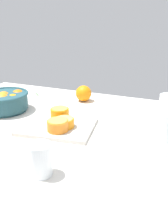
{
  "coord_description": "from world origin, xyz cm",
  "views": [
    {
      "loc": [
        36.54,
        -79.94,
        43.4
      ],
      "look_at": [
        2.8,
        3.68,
        7.46
      ],
      "focal_mm": 40.06,
      "sensor_mm": 36.0,
      "label": 1
    }
  ],
  "objects_px": {
    "fruit_bowl": "(5,100)",
    "juice_pitcher": "(167,129)",
    "spoon": "(162,108)",
    "orange_half_2": "(65,122)",
    "loose_orange_0": "(84,93)",
    "juice_glass": "(40,161)",
    "orange_half_1": "(58,125)",
    "orange_half_0": "(60,113)",
    "cutting_board": "(58,126)"
  },
  "relations": [
    {
      "from": "fruit_bowl",
      "to": "juice_pitcher",
      "type": "bearing_deg",
      "value": -6.43
    },
    {
      "from": "spoon",
      "to": "orange_half_2",
      "type": "bearing_deg",
      "value": -131.26
    },
    {
      "from": "loose_orange_0",
      "to": "fruit_bowl",
      "type": "bearing_deg",
      "value": -137.48
    },
    {
      "from": "juice_pitcher",
      "to": "juice_glass",
      "type": "distance_m",
      "value": 0.43
    },
    {
      "from": "juice_glass",
      "to": "loose_orange_0",
      "type": "bearing_deg",
      "value": 101.31
    },
    {
      "from": "juice_glass",
      "to": "orange_half_1",
      "type": "xyz_separation_m",
      "value": [
        -0.07,
        0.25,
        -0.01
      ]
    },
    {
      "from": "juice_pitcher",
      "to": "spoon",
      "type": "distance_m",
      "value": 0.39
    },
    {
      "from": "orange_half_1",
      "to": "orange_half_2",
      "type": "height_order",
      "value": "orange_half_1"
    },
    {
      "from": "juice_pitcher",
      "to": "orange_half_1",
      "type": "relative_size",
      "value": 2.38
    },
    {
      "from": "orange_half_0",
      "to": "juice_glass",
      "type": "bearing_deg",
      "value": -70.99
    },
    {
      "from": "juice_glass",
      "to": "orange_half_0",
      "type": "relative_size",
      "value": 1.23
    },
    {
      "from": "cutting_board",
      "to": "loose_orange_0",
      "type": "distance_m",
      "value": 0.35
    },
    {
      "from": "orange_half_2",
      "to": "loose_orange_0",
      "type": "bearing_deg",
      "value": 100.14
    },
    {
      "from": "fruit_bowl",
      "to": "cutting_board",
      "type": "bearing_deg",
      "value": -14.65
    },
    {
      "from": "fruit_bowl",
      "to": "orange_half_1",
      "type": "relative_size",
      "value": 2.68
    },
    {
      "from": "orange_half_2",
      "to": "spoon",
      "type": "distance_m",
      "value": 0.51
    },
    {
      "from": "loose_orange_0",
      "to": "spoon",
      "type": "bearing_deg",
      "value": 4.27
    },
    {
      "from": "juice_glass",
      "to": "orange_half_0",
      "type": "bearing_deg",
      "value": 109.01
    },
    {
      "from": "orange_half_1",
      "to": "loose_orange_0",
      "type": "height_order",
      "value": "loose_orange_0"
    },
    {
      "from": "juice_pitcher",
      "to": "spoon",
      "type": "relative_size",
      "value": 1.12
    },
    {
      "from": "cutting_board",
      "to": "orange_half_1",
      "type": "bearing_deg",
      "value": -60.47
    },
    {
      "from": "cutting_board",
      "to": "spoon",
      "type": "bearing_deg",
      "value": 45.46
    },
    {
      "from": "fruit_bowl",
      "to": "orange_half_1",
      "type": "height_order",
      "value": "fruit_bowl"
    },
    {
      "from": "cutting_board",
      "to": "loose_orange_0",
      "type": "height_order",
      "value": "loose_orange_0"
    },
    {
      "from": "orange_half_1",
      "to": "spoon",
      "type": "xyz_separation_m",
      "value": [
        0.35,
        0.42,
        -0.03
      ]
    },
    {
      "from": "juice_glass",
      "to": "spoon",
      "type": "xyz_separation_m",
      "value": [
        0.27,
        0.67,
        -0.04
      ]
    },
    {
      "from": "juice_glass",
      "to": "cutting_board",
      "type": "relative_size",
      "value": 0.34
    },
    {
      "from": "juice_glass",
      "to": "loose_orange_0",
      "type": "xyz_separation_m",
      "value": [
        -0.13,
        0.64,
        -0.0
      ]
    },
    {
      "from": "fruit_bowl",
      "to": "juice_glass",
      "type": "distance_m",
      "value": 0.56
    },
    {
      "from": "cutting_board",
      "to": "orange_half_1",
      "type": "relative_size",
      "value": 3.5
    },
    {
      "from": "juice_glass",
      "to": "loose_orange_0",
      "type": "distance_m",
      "value": 0.66
    },
    {
      "from": "orange_half_0",
      "to": "loose_orange_0",
      "type": "relative_size",
      "value": 0.95
    },
    {
      "from": "loose_orange_0",
      "to": "spoon",
      "type": "relative_size",
      "value": 0.48
    },
    {
      "from": "cutting_board",
      "to": "orange_half_2",
      "type": "distance_m",
      "value": 0.04
    },
    {
      "from": "orange_half_1",
      "to": "fruit_bowl",
      "type": "bearing_deg",
      "value": 159.35
    },
    {
      "from": "orange_half_1",
      "to": "orange_half_2",
      "type": "distance_m",
      "value": 0.04
    },
    {
      "from": "orange_half_1",
      "to": "loose_orange_0",
      "type": "bearing_deg",
      "value": 97.83
    },
    {
      "from": "orange_half_2",
      "to": "fruit_bowl",
      "type": "bearing_deg",
      "value": 165.88
    },
    {
      "from": "orange_half_2",
      "to": "cutting_board",
      "type": "bearing_deg",
      "value": 170.81
    },
    {
      "from": "fruit_bowl",
      "to": "juice_pitcher",
      "type": "xyz_separation_m",
      "value": [
        0.73,
        -0.08,
        0.02
      ]
    },
    {
      "from": "loose_orange_0",
      "to": "spoon",
      "type": "height_order",
      "value": "loose_orange_0"
    },
    {
      "from": "orange_half_0",
      "to": "loose_orange_0",
      "type": "xyz_separation_m",
      "value": [
        -0.0,
        0.28,
        0.01
      ]
    },
    {
      "from": "cutting_board",
      "to": "juice_glass",
      "type": "bearing_deg",
      "value": -71.14
    },
    {
      "from": "juice_pitcher",
      "to": "juice_glass",
      "type": "height_order",
      "value": "juice_pitcher"
    },
    {
      "from": "fruit_bowl",
      "to": "spoon",
      "type": "distance_m",
      "value": 0.75
    },
    {
      "from": "fruit_bowl",
      "to": "orange_half_1",
      "type": "distance_m",
      "value": 0.37
    },
    {
      "from": "orange_half_1",
      "to": "spoon",
      "type": "height_order",
      "value": "orange_half_1"
    },
    {
      "from": "juice_pitcher",
      "to": "juice_glass",
      "type": "relative_size",
      "value": 2.0
    },
    {
      "from": "orange_half_1",
      "to": "loose_orange_0",
      "type": "xyz_separation_m",
      "value": [
        -0.05,
        0.39,
        0.01
      ]
    },
    {
      "from": "juice_glass",
      "to": "orange_half_2",
      "type": "relative_size",
      "value": 1.25
    }
  ]
}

